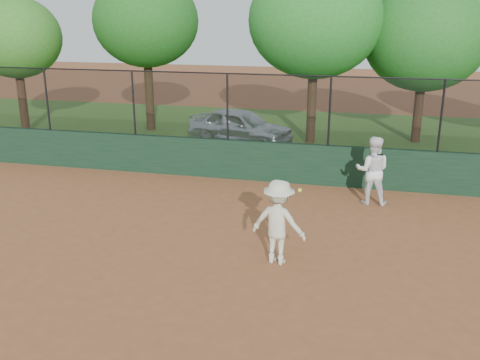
% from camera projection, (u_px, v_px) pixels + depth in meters
% --- Properties ---
extents(ground, '(80.00, 80.00, 0.00)m').
position_uv_depth(ground, '(176.00, 266.00, 10.80)').
color(ground, '#955330').
rests_on(ground, ground).
extents(back_wall, '(26.00, 0.20, 1.20)m').
position_uv_depth(back_wall, '(244.00, 160.00, 16.18)').
color(back_wall, '#183520').
rests_on(back_wall, ground).
extents(grass_strip, '(36.00, 12.00, 0.01)m').
position_uv_depth(grass_strip, '(277.00, 136.00, 21.92)').
color(grass_strip, '#30581B').
rests_on(grass_strip, ground).
extents(parked_car, '(4.37, 2.71, 1.39)m').
position_uv_depth(parked_car, '(240.00, 127.00, 20.40)').
color(parked_car, silver).
rests_on(parked_car, ground).
extents(player_second, '(0.90, 0.70, 1.82)m').
position_uv_depth(player_second, '(372.00, 170.00, 14.04)').
color(player_second, white).
rests_on(player_second, ground).
extents(player_main, '(1.24, 0.87, 1.75)m').
position_uv_depth(player_main, '(278.00, 222.00, 10.70)').
color(player_main, beige).
rests_on(player_main, ground).
extents(fence_assembly, '(26.00, 0.06, 2.00)m').
position_uv_depth(fence_assembly, '(243.00, 106.00, 15.69)').
color(fence_assembly, black).
rests_on(fence_assembly, back_wall).
extents(tree_0, '(3.77, 3.43, 5.53)m').
position_uv_depth(tree_0, '(15.00, 38.00, 21.47)').
color(tree_0, '#4D2F1B').
rests_on(tree_0, ground).
extents(tree_1, '(4.35, 3.95, 6.40)m').
position_uv_depth(tree_1, '(146.00, 21.00, 21.78)').
color(tree_1, '#422D16').
rests_on(tree_1, ground).
extents(tree_2, '(4.92, 4.47, 6.71)m').
position_uv_depth(tree_2, '(315.00, 21.00, 19.52)').
color(tree_2, '#482F19').
rests_on(tree_2, ground).
extents(tree_3, '(4.56, 4.15, 5.92)m').
position_uv_depth(tree_3, '(425.00, 38.00, 19.82)').
color(tree_3, '#412615').
rests_on(tree_3, ground).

